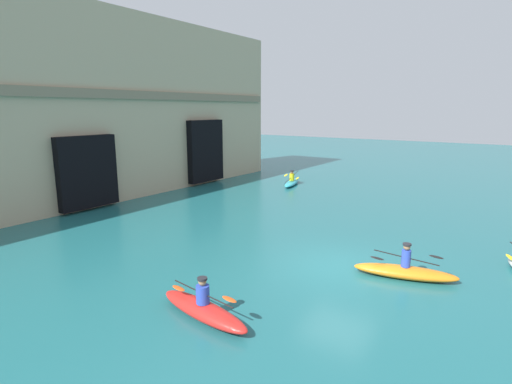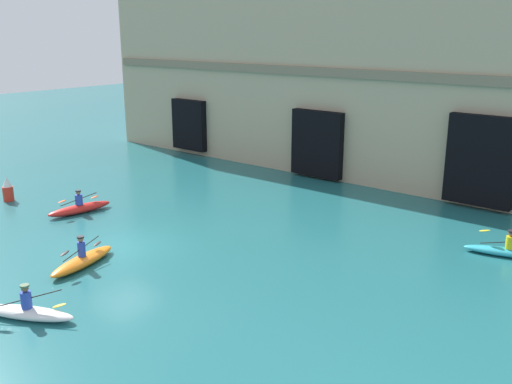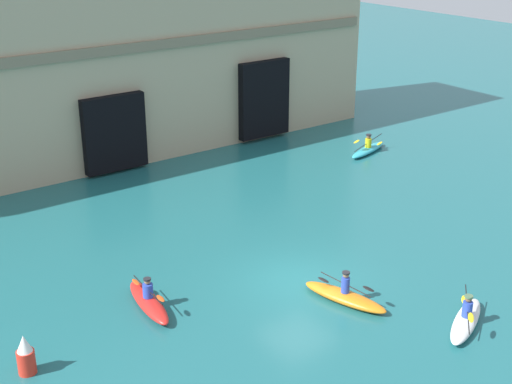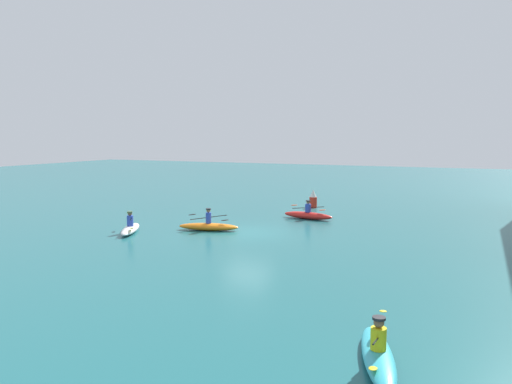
% 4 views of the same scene
% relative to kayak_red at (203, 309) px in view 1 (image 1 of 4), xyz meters
% --- Properties ---
extents(ground_plane, '(120.00, 120.00, 0.00)m').
position_rel_kayak_red_xyz_m(ground_plane, '(5.34, -1.55, -0.26)').
color(ground_plane, '#1E6066').
extents(cliff_bluff, '(35.34, 6.85, 11.08)m').
position_rel_kayak_red_xyz_m(cliff_bluff, '(4.52, 16.33, 5.25)').
color(cliff_bluff, tan).
rests_on(cliff_bluff, ground).
extents(kayak_red, '(1.13, 3.28, 1.14)m').
position_rel_kayak_red_xyz_m(kayak_red, '(0.00, 0.00, 0.00)').
color(kayak_red, red).
rests_on(kayak_red, ground).
extents(kayak_orange, '(1.61, 3.34, 1.19)m').
position_rel_kayak_red_xyz_m(kayak_orange, '(5.69, -3.70, -0.02)').
color(kayak_orange, orange).
rests_on(kayak_orange, ground).
extents(kayak_cyan, '(3.43, 1.64, 1.08)m').
position_rel_kayak_red_xyz_m(kayak_cyan, '(17.82, 7.52, -0.04)').
color(kayak_cyan, '#33B2C6').
rests_on(kayak_cyan, ground).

